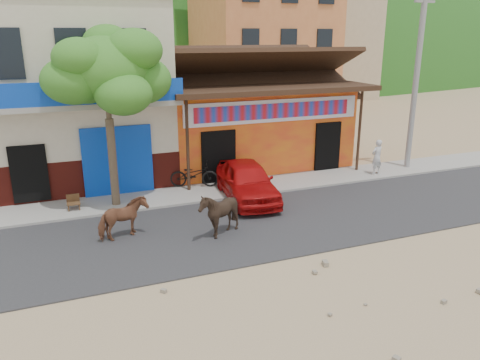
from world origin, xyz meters
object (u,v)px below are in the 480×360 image
object	(u,v)px
cow_dark	(219,213)
cafe_chair_right	(73,196)
pedestrian	(377,157)
scooter	(194,175)
red_car	(247,181)
cow_tan	(123,219)
utility_pole	(417,76)
tree	(109,119)

from	to	relation	value
cow_dark	cafe_chair_right	size ratio (longest dim) A/B	1.55
pedestrian	cafe_chair_right	world-z (taller)	pedestrian
pedestrian	cafe_chair_right	xyz separation A→B (m)	(-12.16, 0.24, -0.28)
scooter	cow_dark	bearing A→B (deg)	-167.17
red_car	scooter	size ratio (longest dim) A/B	2.22
cow_tan	pedestrian	xyz separation A→B (m)	(10.90, 2.59, 0.21)
cow_tan	pedestrian	bearing A→B (deg)	-96.79
scooter	utility_pole	bearing A→B (deg)	-74.17
tree	cafe_chair_right	bearing A→B (deg)	-179.67
red_car	scooter	xyz separation A→B (m)	(-1.42, 1.90, -0.14)
red_car	pedestrian	size ratio (longest dim) A/B	2.79
cow_tan	pedestrian	size ratio (longest dim) A/B	0.97
cow_dark	red_car	distance (m)	3.37
cow_dark	cafe_chair_right	bearing A→B (deg)	-120.29
utility_pole	cow_dark	world-z (taller)	utility_pole
scooter	cafe_chair_right	world-z (taller)	scooter
tree	cow_tan	world-z (taller)	tree
tree	cafe_chair_right	world-z (taller)	tree
red_car	cafe_chair_right	world-z (taller)	red_car
cow_tan	cafe_chair_right	bearing A→B (deg)	3.91
utility_pole	cow_tan	xyz separation A→B (m)	(-12.93, -3.04, -3.47)
utility_pole	tree	bearing A→B (deg)	-179.10
tree	scooter	xyz separation A→B (m)	(3.10, 0.90, -2.51)
utility_pole	scooter	bearing A→B (deg)	175.89
cow_tan	red_car	world-z (taller)	red_car
cow_tan	cafe_chair_right	distance (m)	3.10
utility_pole	red_car	distance (m)	9.02
cow_tan	cow_dark	bearing A→B (deg)	-128.40
tree	cow_dark	xyz separation A→B (m)	(2.53, -3.71, -2.37)
cow_tan	cow_dark	world-z (taller)	cow_dark
cow_tan	red_car	bearing A→B (deg)	-88.64
scooter	cafe_chair_right	distance (m)	4.59
cow_dark	red_car	bearing A→B (deg)	156.69
cow_tan	cafe_chair_right	size ratio (longest dim) A/B	1.57
pedestrian	utility_pole	bearing A→B (deg)	-178.21
tree	cow_dark	bearing A→B (deg)	-55.79
cow_dark	pedestrian	xyz separation A→B (m)	(8.24, 3.47, 0.11)
utility_pole	pedestrian	world-z (taller)	utility_pole
red_car	scooter	world-z (taller)	red_car
cow_dark	utility_pole	bearing A→B (deg)	123.92
utility_pole	pedestrian	size ratio (longest dim) A/B	5.39
cafe_chair_right	cow_dark	bearing A→B (deg)	-42.73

